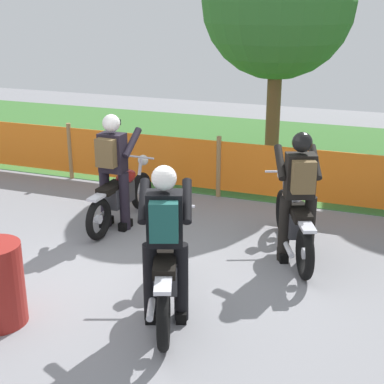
{
  "coord_description": "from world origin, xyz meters",
  "views": [
    {
      "loc": [
        2.81,
        -5.45,
        3.22
      ],
      "look_at": [
        0.42,
        0.86,
        0.9
      ],
      "focal_mm": 52.93,
      "sensor_mm": 36.0,
      "label": 1
    }
  ],
  "objects_px": {
    "motorcycle_third": "(293,220)",
    "rider_trailing": "(113,166)",
    "motorcycle_lead": "(166,269)",
    "motorcycle_trailing": "(121,195)",
    "rider_third": "(299,190)",
    "rider_lead": "(165,236)"
  },
  "relations": [
    {
      "from": "rider_lead",
      "to": "rider_third",
      "type": "height_order",
      "value": "same"
    },
    {
      "from": "motorcycle_lead",
      "to": "rider_third",
      "type": "distance_m",
      "value": 2.07
    },
    {
      "from": "motorcycle_third",
      "to": "rider_trailing",
      "type": "bearing_deg",
      "value": 68.45
    },
    {
      "from": "rider_trailing",
      "to": "rider_third",
      "type": "height_order",
      "value": "same"
    },
    {
      "from": "motorcycle_lead",
      "to": "motorcycle_trailing",
      "type": "relative_size",
      "value": 1.04
    },
    {
      "from": "motorcycle_third",
      "to": "rider_lead",
      "type": "distance_m",
      "value": 2.35
    },
    {
      "from": "motorcycle_lead",
      "to": "rider_lead",
      "type": "height_order",
      "value": "rider_lead"
    },
    {
      "from": "motorcycle_third",
      "to": "rider_trailing",
      "type": "xyz_separation_m",
      "value": [
        -2.6,
        -0.05,
        0.48
      ]
    },
    {
      "from": "motorcycle_lead",
      "to": "rider_third",
      "type": "bearing_deg",
      "value": -53.31
    },
    {
      "from": "motorcycle_trailing",
      "to": "motorcycle_third",
      "type": "xyz_separation_m",
      "value": [
        2.6,
        -0.16,
        0.03
      ]
    },
    {
      "from": "motorcycle_trailing",
      "to": "motorcycle_third",
      "type": "bearing_deg",
      "value": -92.11
    },
    {
      "from": "rider_third",
      "to": "rider_lead",
      "type": "bearing_deg",
      "value": 129.69
    },
    {
      "from": "motorcycle_lead",
      "to": "motorcycle_trailing",
      "type": "xyz_separation_m",
      "value": [
        -1.61,
        2.06,
        -0.04
      ]
    },
    {
      "from": "rider_third",
      "to": "rider_trailing",
      "type": "bearing_deg",
      "value": 64.07
    },
    {
      "from": "rider_third",
      "to": "motorcycle_third",
      "type": "bearing_deg",
      "value": 0.51
    },
    {
      "from": "motorcycle_lead",
      "to": "motorcycle_third",
      "type": "xyz_separation_m",
      "value": [
        0.99,
        1.9,
        -0.01
      ]
    },
    {
      "from": "motorcycle_lead",
      "to": "rider_trailing",
      "type": "relative_size",
      "value": 1.17
    },
    {
      "from": "motorcycle_lead",
      "to": "motorcycle_trailing",
      "type": "distance_m",
      "value": 2.61
    },
    {
      "from": "rider_trailing",
      "to": "rider_third",
      "type": "distance_m",
      "value": 2.7
    },
    {
      "from": "motorcycle_lead",
      "to": "rider_lead",
      "type": "xyz_separation_m",
      "value": [
        0.08,
        -0.21,
        0.48
      ]
    },
    {
      "from": "motorcycle_trailing",
      "to": "rider_third",
      "type": "bearing_deg",
      "value": -96.31
    },
    {
      "from": "motorcycle_third",
      "to": "rider_lead",
      "type": "height_order",
      "value": "rider_lead"
    }
  ]
}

